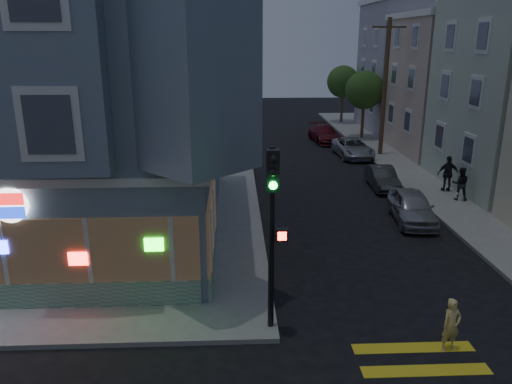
{
  "coord_description": "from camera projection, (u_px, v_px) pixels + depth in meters",
  "views": [
    {
      "loc": [
        1.84,
        -9.54,
        7.82
      ],
      "look_at": [
        2.58,
        6.87,
        2.77
      ],
      "focal_mm": 35.0,
      "sensor_mm": 36.0,
      "label": 1
    }
  ],
  "objects": [
    {
      "name": "sidewalk_nw",
      "position": [
        0.0,
        162.0,
        32.69
      ],
      "size": [
        33.0,
        42.0,
        0.15
      ],
      "primitive_type": "cube",
      "color": "gray",
      "rests_on": "ground"
    },
    {
      "name": "corner_building",
      "position": [
        36.0,
        91.0,
        19.85
      ],
      "size": [
        14.6,
        14.6,
        11.4
      ],
      "color": "slate",
      "rests_on": "sidewalk_nw"
    },
    {
      "name": "row_house_c",
      "position": [
        487.0,
        86.0,
        34.66
      ],
      "size": [
        12.0,
        8.6,
        9.0
      ],
      "primitive_type": "cube",
      "color": "#C0AE94",
      "rests_on": "sidewalk_ne"
    },
    {
      "name": "row_house_d",
      "position": [
        437.0,
        68.0,
        43.04
      ],
      "size": [
        12.0,
        8.6,
        10.5
      ],
      "primitive_type": "cube",
      "color": "#96909F",
      "rests_on": "sidewalk_ne"
    },
    {
      "name": "utility_pole",
      "position": [
        385.0,
        86.0,
        33.34
      ],
      "size": [
        2.2,
        0.3,
        9.0
      ],
      "color": "#4C3826",
      "rests_on": "sidewalk_ne"
    },
    {
      "name": "street_tree_near",
      "position": [
        364.0,
        90.0,
        39.34
      ],
      "size": [
        3.0,
        3.0,
        5.3
      ],
      "color": "#4C3826",
      "rests_on": "sidewalk_ne"
    },
    {
      "name": "street_tree_far",
      "position": [
        343.0,
        82.0,
        46.97
      ],
      "size": [
        3.0,
        3.0,
        5.3
      ],
      "color": "#4C3826",
      "rests_on": "sidewalk_ne"
    },
    {
      "name": "running_child",
      "position": [
        451.0,
        325.0,
        12.9
      ],
      "size": [
        0.6,
        0.47,
        1.46
      ],
      "primitive_type": "imported",
      "rotation": [
        0.0,
        0.0,
        0.25
      ],
      "color": "#EAD278",
      "rests_on": "ground"
    },
    {
      "name": "pedestrian_a",
      "position": [
        461.0,
        184.0,
        24.6
      ],
      "size": [
        0.96,
        0.84,
        1.65
      ],
      "primitive_type": "imported",
      "rotation": [
        0.0,
        0.0,
        2.83
      ],
      "color": "black",
      "rests_on": "sidewalk_ne"
    },
    {
      "name": "pedestrian_b",
      "position": [
        448.0,
        174.0,
        26.01
      ],
      "size": [
        1.12,
        0.52,
        1.87
      ],
      "primitive_type": "imported",
      "rotation": [
        0.0,
        0.0,
        3.09
      ],
      "color": "#232028",
      "rests_on": "sidewalk_ne"
    },
    {
      "name": "parked_car_a",
      "position": [
        412.0,
        207.0,
        22.12
      ],
      "size": [
        2.02,
        4.18,
        1.38
      ],
      "primitive_type": "imported",
      "rotation": [
        0.0,
        0.0,
        -0.1
      ],
      "color": "#9D9EA4",
      "rests_on": "ground"
    },
    {
      "name": "parked_car_b",
      "position": [
        382.0,
        178.0,
        27.12
      ],
      "size": [
        1.38,
        3.6,
        1.17
      ],
      "primitive_type": "imported",
      "rotation": [
        0.0,
        0.0,
        -0.04
      ],
      "color": "#323537",
      "rests_on": "ground"
    },
    {
      "name": "parked_car_c",
      "position": [
        324.0,
        134.0,
        39.23
      ],
      "size": [
        2.28,
        4.63,
        1.3
      ],
      "primitive_type": "imported",
      "rotation": [
        0.0,
        0.0,
        0.11
      ],
      "color": "maroon",
      "rests_on": "ground"
    },
    {
      "name": "parked_car_d",
      "position": [
        353.0,
        148.0,
        34.32
      ],
      "size": [
        2.37,
        4.69,
        1.27
      ],
      "primitive_type": "imported",
      "rotation": [
        0.0,
        0.0,
        0.06
      ],
      "color": "#A4A8AE",
      "rests_on": "ground"
    },
    {
      "name": "traffic_signal",
      "position": [
        273.0,
        211.0,
        12.8
      ],
      "size": [
        0.58,
        0.57,
        5.1
      ],
      "rotation": [
        0.0,
        0.0,
        -0.01
      ],
      "color": "black",
      "rests_on": "sidewalk_nw"
    },
    {
      "name": "fire_hydrant",
      "position": [
        461.0,
        192.0,
        24.59
      ],
      "size": [
        0.46,
        0.27,
        0.8
      ],
      "color": "silver",
      "rests_on": "sidewalk_ne"
    }
  ]
}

